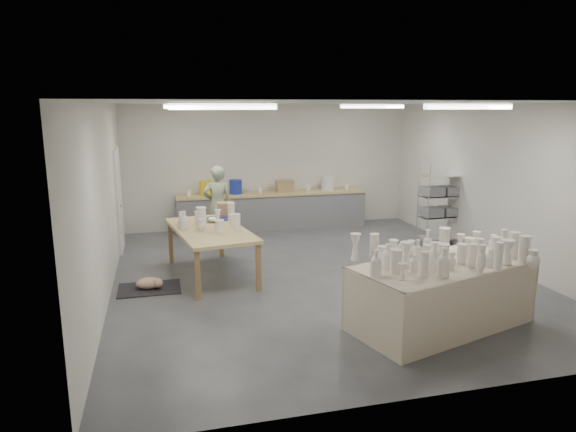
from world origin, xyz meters
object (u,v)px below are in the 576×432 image
object	(u,v)px
work_table	(211,227)
potter	(218,205)
drying_table	(441,292)
red_stool	(217,230)

from	to	relation	value
work_table	potter	distance (m)	1.99
work_table	potter	xyz separation A→B (m)	(0.35, 1.96, 0.01)
drying_table	work_table	size ratio (longest dim) A/B	1.12
drying_table	red_stool	size ratio (longest dim) A/B	7.76
work_table	red_stool	world-z (taller)	work_table
drying_table	red_stool	xyz separation A→B (m)	(-2.44, 5.25, -0.23)
potter	red_stool	distance (m)	0.66
drying_table	red_stool	bearing A→B (deg)	98.24
potter	red_stool	xyz separation A→B (m)	(-0.00, 0.27, -0.60)
potter	work_table	bearing A→B (deg)	80.70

